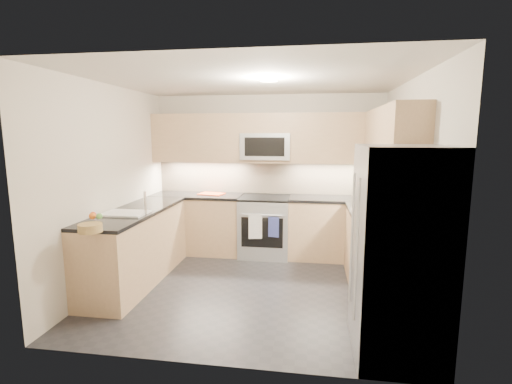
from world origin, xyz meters
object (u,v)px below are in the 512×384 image
at_px(cutting_board, 212,194).
at_px(utensil_bowl, 368,193).
at_px(gas_range, 265,227).
at_px(microwave, 266,146).
at_px(fruit_basket, 90,228).
at_px(refrigerator, 399,252).

bearing_deg(cutting_board, utensil_bowl, -2.16).
relative_size(gas_range, microwave, 1.20).
distance_m(gas_range, utensil_bowl, 1.64).
bearing_deg(fruit_basket, microwave, 60.00).
bearing_deg(gas_range, refrigerator, -59.12).
distance_m(cutting_board, fruit_basket, 2.49).
height_order(cutting_board, fruit_basket, fruit_basket).
relative_size(cutting_board, fruit_basket, 1.67).
height_order(gas_range, cutting_board, cutting_board).
xyz_separation_m(utensil_bowl, cutting_board, (-2.40, 0.09, -0.09)).
distance_m(utensil_bowl, fruit_basket, 3.77).
relative_size(microwave, refrigerator, 0.42).
bearing_deg(gas_range, microwave, 90.00).
xyz_separation_m(gas_range, refrigerator, (1.45, -2.43, 0.45)).
bearing_deg(utensil_bowl, microwave, 174.75).
bearing_deg(microwave, gas_range, -90.00).
bearing_deg(utensil_bowl, gas_range, 179.41).
bearing_deg(utensil_bowl, fruit_basket, -141.78).
height_order(refrigerator, fruit_basket, refrigerator).
height_order(utensil_bowl, cutting_board, utensil_bowl).
relative_size(gas_range, cutting_board, 2.38).
distance_m(microwave, refrigerator, 3.04).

